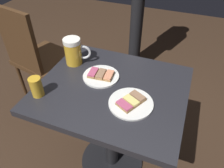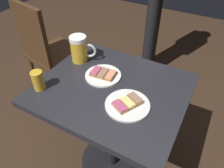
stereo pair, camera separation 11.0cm
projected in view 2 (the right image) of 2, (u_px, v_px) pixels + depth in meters
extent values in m
plane|color=#382619|center=(112.00, 160.00, 1.58)|extent=(6.00, 6.00, 0.00)
cylinder|color=black|center=(112.00, 160.00, 1.58)|extent=(0.44, 0.44, 0.01)
cylinder|color=black|center=(112.00, 130.00, 1.35)|extent=(0.09, 0.09, 0.69)
cube|color=#232328|center=(112.00, 89.00, 1.13)|extent=(0.65, 0.76, 0.04)
cylinder|color=white|center=(103.00, 75.00, 1.18)|extent=(0.20, 0.20, 0.01)
cube|color=#9E7547|center=(111.00, 76.00, 1.16)|extent=(0.09, 0.05, 0.01)
cube|color=#EA8E66|center=(111.00, 74.00, 1.15)|extent=(0.08, 0.05, 0.01)
cube|color=#9E7547|center=(103.00, 74.00, 1.17)|extent=(0.09, 0.05, 0.01)
cube|color=#997051|center=(103.00, 72.00, 1.17)|extent=(0.08, 0.05, 0.01)
cube|color=#9E7547|center=(96.00, 72.00, 1.19)|extent=(0.09, 0.05, 0.01)
cube|color=#BC4C70|center=(96.00, 70.00, 1.18)|extent=(0.08, 0.05, 0.01)
cylinder|color=white|center=(127.00, 105.00, 1.01)|extent=(0.21, 0.21, 0.01)
cube|color=#9E7547|center=(135.00, 99.00, 1.02)|extent=(0.07, 0.09, 0.01)
cube|color=#997051|center=(135.00, 98.00, 1.02)|extent=(0.07, 0.08, 0.01)
cube|color=#9E7547|center=(128.00, 103.00, 1.00)|extent=(0.07, 0.09, 0.01)
cube|color=#EFE07A|center=(128.00, 102.00, 1.00)|extent=(0.07, 0.08, 0.01)
cube|color=#9E7547|center=(120.00, 107.00, 0.98)|extent=(0.07, 0.09, 0.01)
cube|color=#BC4C70|center=(120.00, 106.00, 0.98)|extent=(0.07, 0.08, 0.01)
cylinder|color=gold|center=(79.00, 51.00, 1.26)|extent=(0.10, 0.10, 0.13)
cylinder|color=white|center=(78.00, 39.00, 1.21)|extent=(0.10, 0.10, 0.02)
torus|color=silver|center=(89.00, 51.00, 1.25)|extent=(0.04, 0.09, 0.09)
cylinder|color=gold|center=(38.00, 80.00, 1.07)|extent=(0.06, 0.06, 0.10)
cylinder|color=#472D19|center=(86.00, 77.00, 1.95)|extent=(0.03, 0.03, 0.47)
cylinder|color=#472D19|center=(64.00, 64.00, 2.11)|extent=(0.03, 0.03, 0.47)
cylinder|color=#472D19|center=(58.00, 95.00, 1.77)|extent=(0.03, 0.03, 0.47)
cylinder|color=#472D19|center=(36.00, 79.00, 1.92)|extent=(0.03, 0.03, 0.47)
cube|color=#472D19|center=(57.00, 54.00, 1.77)|extent=(0.45, 0.45, 0.04)
cube|color=#472D19|center=(32.00, 35.00, 1.52)|extent=(0.10, 0.34, 0.44)
cylinder|color=black|center=(149.00, 39.00, 2.10)|extent=(0.11, 0.11, 0.85)
cylinder|color=black|center=(154.00, 30.00, 2.25)|extent=(0.11, 0.11, 0.85)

